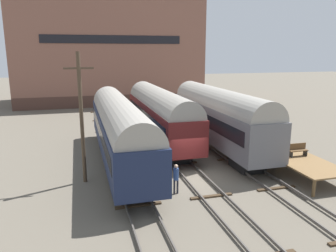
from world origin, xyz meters
name	(u,v)px	position (x,y,z in m)	size (l,w,h in m)	color
ground_plane	(194,179)	(0.00, 0.00, 0.00)	(200.00, 200.00, 0.00)	#60594C
track_left	(130,183)	(-4.36, 0.00, 0.14)	(2.60, 60.00, 0.26)	#4C4742
track_middle	(194,177)	(0.00, 0.00, 0.14)	(2.60, 60.00, 0.26)	#4C4742
track_right	(252,170)	(4.36, 0.00, 0.14)	(2.60, 60.00, 0.26)	#4C4742
train_car_grey	(219,115)	(4.36, 5.92, 3.03)	(2.98, 15.86, 5.33)	black
train_car_maroon	(160,112)	(0.00, 9.43, 2.88)	(3.00, 16.59, 5.07)	black
train_car_navy	(120,127)	(-4.36, 4.42, 2.86)	(2.97, 18.11, 5.03)	black
station_platform	(283,152)	(7.26, 0.68, 1.04)	(3.17, 10.74, 1.13)	brown
bench	(298,149)	(7.55, -0.59, 1.62)	(1.40, 0.40, 0.91)	brown
person_worker	(176,176)	(-1.88, -1.97, 1.13)	(0.32, 0.32, 1.85)	#282833
utility_pole	(81,117)	(-7.10, 1.44, 4.36)	(1.80, 0.24, 8.39)	#473828
warehouse_building	(109,46)	(-1.69, 38.01, 9.23)	(29.57, 13.84, 18.46)	#4F342A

